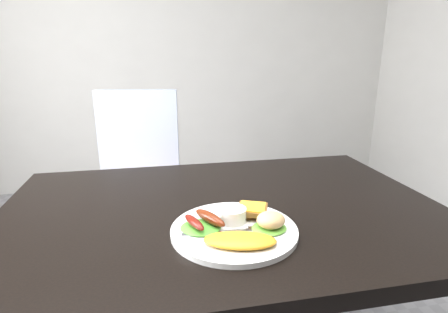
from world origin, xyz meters
TOP-DOWN VIEW (x-y plane):
  - room_back_panel at (0.00, 2.25)m, footprint 4.00×0.04m
  - dining_table at (0.00, 0.00)m, footprint 1.20×0.80m
  - dining_chair at (-0.27, 0.87)m, footprint 0.50×0.50m
  - person at (0.17, 0.75)m, footprint 0.55×0.46m
  - plate at (-0.01, -0.15)m, footprint 0.30×0.30m
  - lettuce_left at (-0.08, -0.14)m, footprint 0.12×0.11m
  - lettuce_right at (0.07, -0.17)m, footprint 0.10×0.09m
  - omelette at (-0.01, -0.22)m, footprint 0.17×0.11m
  - sausage_a at (-0.10, -0.14)m, footprint 0.05×0.09m
  - sausage_b at (-0.06, -0.13)m, footprint 0.07×0.10m
  - ramekin at (-0.00, -0.12)m, footprint 0.07×0.07m
  - toast_a at (0.04, -0.09)m, footprint 0.08×0.08m
  - toast_b at (0.05, -0.10)m, footprint 0.09×0.09m
  - potato_salad at (0.08, -0.17)m, footprint 0.08×0.08m
  - fork at (-0.05, -0.17)m, footprint 0.15×0.02m

SIDE VIEW (x-z plane):
  - dining_chair at x=-0.27m, z-range 0.42..0.48m
  - person at x=0.17m, z-range 0.00..1.31m
  - dining_table at x=0.00m, z-range 0.71..0.75m
  - plate at x=-0.01m, z-range 0.75..0.76m
  - fork at x=-0.05m, z-range 0.76..0.77m
  - lettuce_right at x=0.07m, z-range 0.76..0.77m
  - lettuce_left at x=-0.08m, z-range 0.76..0.77m
  - toast_a at x=0.04m, z-range 0.76..0.77m
  - omelette at x=-0.01m, z-range 0.76..0.78m
  - ramekin at x=0.00m, z-range 0.76..0.80m
  - toast_b at x=0.05m, z-range 0.78..0.79m
  - sausage_a at x=-0.10m, z-range 0.77..0.79m
  - sausage_b at x=-0.06m, z-range 0.77..0.80m
  - potato_salad at x=0.08m, z-range 0.77..0.80m
  - room_back_panel at x=0.00m, z-range 0.00..2.70m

